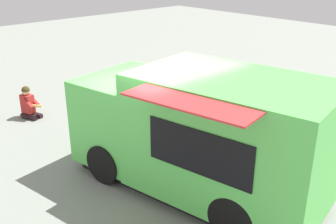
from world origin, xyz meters
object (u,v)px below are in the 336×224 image
Objects in this scene: person_customer at (29,105)px; trash_bin at (219,83)px; food_truck at (200,136)px; planter_flowering_far at (126,102)px.

person_customer is 5.77m from trash_bin.
food_truck is at bearing 98.47° from person_customer.
person_customer is at bearing -35.01° from planter_flowering_far.
person_customer is at bearing -24.60° from trash_bin.
trash_bin is (-4.40, -3.27, -0.72)m from food_truck.
planter_flowering_far is at bearing -15.77° from trash_bin.
trash_bin reaches higher than planter_flowering_far.
planter_flowering_far is (-2.20, 1.54, -0.04)m from person_customer.
trash_bin is at bearing 164.23° from planter_flowering_far.
food_truck is 4.43m from planter_flowering_far.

